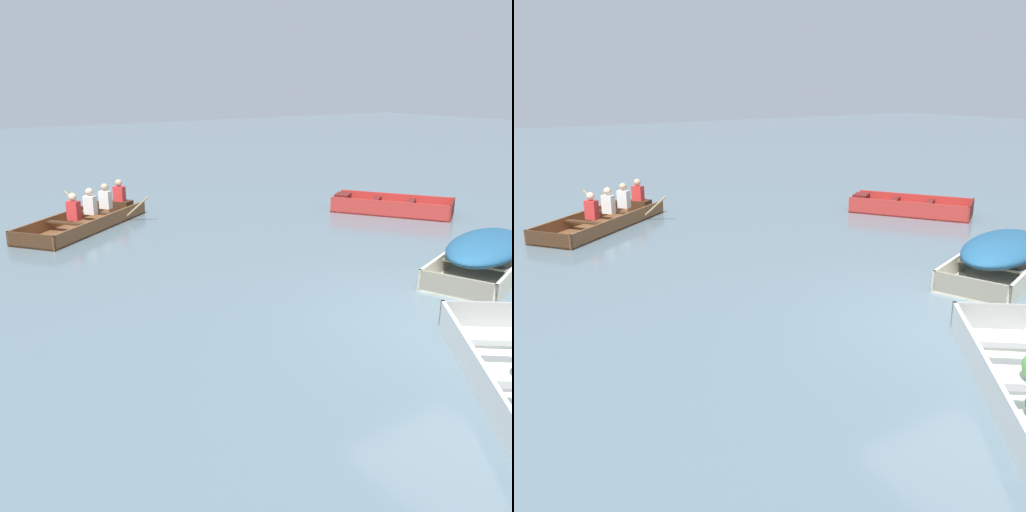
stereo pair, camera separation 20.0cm
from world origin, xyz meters
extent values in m
plane|color=slate|center=(0.00, 0.00, 0.00)|extent=(80.00, 80.00, 0.00)
cube|color=white|center=(-1.54, -1.20, 0.20)|extent=(2.10, 2.64, 0.41)
cube|color=gray|center=(-0.10, -0.25, 0.20)|extent=(0.91, 0.73, 0.41)
cube|color=gray|center=(-0.81, -1.14, 0.31)|extent=(0.90, 0.76, 0.04)
cube|color=#AD2D28|center=(4.31, 5.57, 0.02)|extent=(2.63, 3.14, 0.04)
cube|color=#AD2D28|center=(3.86, 5.27, 0.21)|extent=(1.73, 2.54, 0.42)
cube|color=#AD2D28|center=(4.76, 5.88, 0.21)|extent=(1.73, 2.54, 0.42)
cube|color=maroon|center=(5.14, 4.34, 0.21)|extent=(0.97, 0.67, 0.42)
cube|color=maroon|center=(3.57, 6.68, 0.23)|extent=(0.62, 0.58, 0.37)
cube|color=maroon|center=(4.06, 5.95, 0.31)|extent=(0.95, 0.71, 0.04)
cube|color=maroon|center=(4.56, 5.20, 0.31)|extent=(0.95, 0.71, 0.04)
cube|color=beige|center=(2.06, 1.23, 0.02)|extent=(3.43, 2.27, 0.04)
cube|color=beige|center=(1.85, 1.79, 0.19)|extent=(3.02, 1.15, 0.37)
cube|color=gray|center=(0.58, 0.69, 0.19)|extent=(0.47, 1.19, 0.37)
cube|color=gray|center=(3.39, 1.72, 0.20)|extent=(0.53, 0.65, 0.33)
cube|color=gray|center=(2.51, 1.40, 0.28)|extent=(0.54, 1.13, 0.04)
cube|color=gray|center=(1.61, 1.07, 0.28)|extent=(0.54, 1.13, 0.04)
ellipsoid|color=navy|center=(2.06, 1.23, 0.49)|extent=(2.87, 2.01, 0.41)
cube|color=brown|center=(-2.92, 8.48, 0.02)|extent=(3.66, 3.21, 0.04)
cube|color=brown|center=(-3.27, 8.92, 0.16)|extent=(2.97, 2.31, 0.33)
cube|color=brown|center=(-2.58, 8.03, 0.16)|extent=(2.97, 2.31, 0.33)
cube|color=#3F2716|center=(-4.37, 7.36, 0.16)|extent=(0.76, 0.97, 0.33)
cube|color=#3F2716|center=(-1.60, 9.50, 0.18)|extent=(0.61, 0.64, 0.30)
cube|color=#3F2716|center=(-2.48, 8.82, 0.25)|extent=(0.79, 0.95, 0.04)
cube|color=#3F2716|center=(-3.36, 8.14, 0.25)|extent=(0.79, 0.95, 0.04)
cube|color=red|center=(-3.18, 8.28, 0.49)|extent=(0.31, 0.33, 0.44)
sphere|color=beige|center=(-3.18, 8.28, 0.81)|extent=(0.18, 0.18, 0.18)
cube|color=white|center=(-2.67, 8.68, 0.49)|extent=(0.31, 0.33, 0.44)
sphere|color=beige|center=(-2.67, 8.68, 0.81)|extent=(0.18, 0.18, 0.18)
cube|color=white|center=(-2.15, 9.07, 0.49)|extent=(0.31, 0.33, 0.44)
sphere|color=tan|center=(-2.15, 9.07, 0.81)|extent=(0.18, 0.18, 0.18)
cube|color=red|center=(-1.64, 9.47, 0.49)|extent=(0.31, 0.33, 0.44)
sphere|color=tan|center=(-1.64, 9.47, 0.81)|extent=(0.18, 0.18, 0.18)
cylinder|color=tan|center=(-2.70, 9.78, 0.38)|extent=(0.43, 0.53, 0.55)
cylinder|color=tan|center=(-1.61, 8.37, 0.38)|extent=(0.43, 0.53, 0.55)
camera|label=1|loc=(-6.78, -4.60, 3.34)|focal=40.00mm
camera|label=2|loc=(-6.61, -4.71, 3.34)|focal=40.00mm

